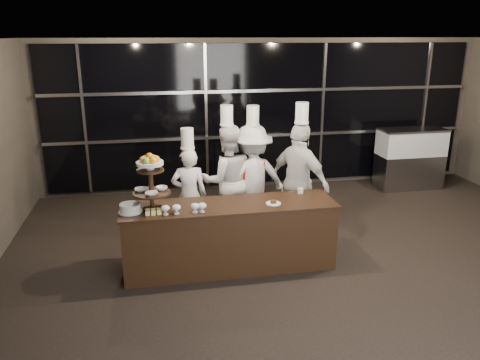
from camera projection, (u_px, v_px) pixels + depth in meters
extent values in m
plane|color=black|center=(368.00, 320.00, 5.24)|extent=(10.00, 10.00, 0.00)
plane|color=black|center=(395.00, 41.00, 4.34)|extent=(10.00, 10.00, 0.00)
plane|color=#473F38|center=(264.00, 115.00, 9.48)|extent=(9.00, 0.00, 9.00)
cube|color=black|center=(265.00, 115.00, 9.42)|extent=(8.60, 0.04, 2.80)
cube|color=#A5A5AA|center=(265.00, 135.00, 9.49)|extent=(8.60, 0.06, 0.06)
cube|color=#A5A5AA|center=(266.00, 91.00, 9.22)|extent=(8.60, 0.06, 0.06)
cube|color=#A5A5AA|center=(84.00, 121.00, 8.76)|extent=(0.05, 0.05, 2.80)
cube|color=#A5A5AA|center=(206.00, 117.00, 9.18)|extent=(0.05, 0.05, 2.80)
cube|color=#A5A5AA|center=(322.00, 114.00, 9.61)|extent=(0.05, 0.05, 2.80)
cube|color=#A5A5AA|center=(424.00, 110.00, 10.02)|extent=(0.05, 0.05, 2.80)
cube|color=black|center=(230.00, 237.00, 6.31)|extent=(2.80, 0.70, 0.90)
cube|color=black|center=(229.00, 205.00, 6.17)|extent=(2.84, 0.74, 0.03)
cylinder|color=black|center=(153.00, 208.00, 5.99)|extent=(0.24, 0.24, 0.03)
cylinder|color=black|center=(151.00, 183.00, 5.89)|extent=(0.06, 0.06, 0.70)
cylinder|color=black|center=(152.00, 193.00, 5.92)|extent=(0.48, 0.48, 0.02)
cylinder|color=black|center=(150.00, 170.00, 5.83)|extent=(0.34, 0.34, 0.02)
cylinder|color=white|center=(150.00, 167.00, 5.82)|extent=(0.10, 0.10, 0.06)
cylinder|color=white|center=(150.00, 163.00, 5.81)|extent=(0.34, 0.34, 0.04)
sphere|color=orange|center=(156.00, 159.00, 5.81)|extent=(0.09, 0.09, 0.09)
sphere|color=#71C432|center=(153.00, 158.00, 5.87)|extent=(0.09, 0.09, 0.09)
sphere|color=orange|center=(146.00, 158.00, 5.85)|extent=(0.09, 0.09, 0.09)
sphere|color=yellow|center=(143.00, 160.00, 5.78)|extent=(0.09, 0.09, 0.09)
sphere|color=#78AA2B|center=(146.00, 161.00, 5.72)|extent=(0.09, 0.09, 0.09)
sphere|color=orange|center=(153.00, 161.00, 5.74)|extent=(0.09, 0.09, 0.09)
sphere|color=orange|center=(149.00, 156.00, 5.78)|extent=(0.09, 0.09, 0.09)
imported|color=white|center=(141.00, 190.00, 5.95)|extent=(0.16, 0.16, 0.04)
imported|color=white|center=(162.00, 188.00, 5.99)|extent=(0.15, 0.15, 0.05)
imported|color=white|center=(152.00, 194.00, 5.80)|extent=(0.16, 0.16, 0.04)
cylinder|color=silver|center=(166.00, 214.00, 5.81)|extent=(0.07, 0.07, 0.01)
cylinder|color=silver|center=(165.00, 212.00, 5.80)|extent=(0.02, 0.02, 0.05)
ellipsoid|color=silver|center=(165.00, 208.00, 5.79)|extent=(0.11, 0.11, 0.08)
ellipsoid|color=green|center=(165.00, 208.00, 5.78)|extent=(0.08, 0.08, 0.05)
cylinder|color=silver|center=(177.00, 213.00, 5.83)|extent=(0.07, 0.07, 0.01)
cylinder|color=silver|center=(177.00, 211.00, 5.83)|extent=(0.02, 0.02, 0.05)
ellipsoid|color=silver|center=(176.00, 207.00, 5.81)|extent=(0.11, 0.11, 0.08)
ellipsoid|color=red|center=(176.00, 207.00, 5.81)|extent=(0.08, 0.08, 0.05)
cylinder|color=silver|center=(195.00, 212.00, 5.88)|extent=(0.07, 0.07, 0.01)
cylinder|color=silver|center=(195.00, 210.00, 5.87)|extent=(0.02, 0.02, 0.05)
ellipsoid|color=silver|center=(195.00, 206.00, 5.85)|extent=(0.11, 0.11, 0.08)
ellipsoid|color=#F9F1B4|center=(195.00, 206.00, 5.85)|extent=(0.08, 0.08, 0.05)
cylinder|color=silver|center=(202.00, 212.00, 5.89)|extent=(0.07, 0.07, 0.01)
cylinder|color=silver|center=(202.00, 209.00, 5.88)|extent=(0.02, 0.02, 0.05)
ellipsoid|color=silver|center=(202.00, 206.00, 5.87)|extent=(0.11, 0.11, 0.08)
ellipsoid|color=#4E2514|center=(202.00, 205.00, 5.87)|extent=(0.08, 0.08, 0.05)
cylinder|color=white|center=(130.00, 212.00, 5.89)|extent=(0.30, 0.30, 0.01)
cylinder|color=silver|center=(130.00, 208.00, 5.88)|extent=(0.26, 0.26, 0.10)
cube|color=#FFF07C|center=(148.00, 213.00, 5.78)|extent=(0.05, 0.06, 0.05)
cube|color=#FFF07C|center=(153.00, 213.00, 5.80)|extent=(0.05, 0.06, 0.05)
cube|color=#FFF07C|center=(159.00, 212.00, 5.81)|extent=(0.05, 0.06, 0.05)
cube|color=#FFF07C|center=(148.00, 211.00, 5.85)|extent=(0.05, 0.06, 0.05)
cube|color=#FFF07C|center=(153.00, 211.00, 5.86)|extent=(0.05, 0.06, 0.05)
cube|color=#FFF07C|center=(159.00, 210.00, 5.87)|extent=(0.05, 0.06, 0.05)
cylinder|color=white|center=(273.00, 203.00, 6.18)|extent=(0.20, 0.20, 0.01)
cylinder|color=#4C2814|center=(273.00, 202.00, 6.17)|extent=(0.08, 0.08, 0.04)
cylinder|color=white|center=(300.00, 191.00, 6.58)|extent=(0.08, 0.08, 0.07)
cube|color=#A5A5AA|center=(408.00, 171.00, 9.69)|extent=(1.32, 0.56, 0.70)
cube|color=silver|center=(412.00, 143.00, 9.51)|extent=(1.32, 0.56, 0.50)
cube|color=#FFC67F|center=(412.00, 143.00, 9.51)|extent=(1.22, 0.47, 0.40)
cube|color=#A5A5AA|center=(413.00, 130.00, 9.43)|extent=(1.33, 0.58, 0.04)
imported|color=white|center=(189.00, 195.00, 7.09)|extent=(0.56, 0.39, 1.46)
cylinder|color=white|center=(187.00, 138.00, 6.82)|extent=(0.19, 0.19, 0.30)
cylinder|color=white|center=(188.00, 148.00, 6.87)|extent=(0.21, 0.21, 0.03)
imported|color=silver|center=(227.00, 180.00, 7.30)|extent=(0.89, 0.72, 1.76)
cylinder|color=white|center=(227.00, 115.00, 7.00)|extent=(0.19, 0.19, 0.30)
cylinder|color=white|center=(227.00, 125.00, 7.04)|extent=(0.21, 0.21, 0.03)
imported|color=silver|center=(252.00, 180.00, 7.37)|extent=(1.22, 0.83, 1.74)
cylinder|color=white|center=(253.00, 115.00, 7.07)|extent=(0.19, 0.19, 0.30)
cylinder|color=white|center=(253.00, 125.00, 7.11)|extent=(0.21, 0.21, 0.03)
cube|color=#A4150C|center=(254.00, 182.00, 7.26)|extent=(0.34, 0.03, 0.65)
imported|color=silver|center=(299.00, 182.00, 7.10)|extent=(0.97, 1.14, 1.83)
cylinder|color=white|center=(302.00, 113.00, 6.78)|extent=(0.19, 0.19, 0.30)
cylinder|color=white|center=(301.00, 123.00, 6.82)|extent=(0.21, 0.21, 0.03)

